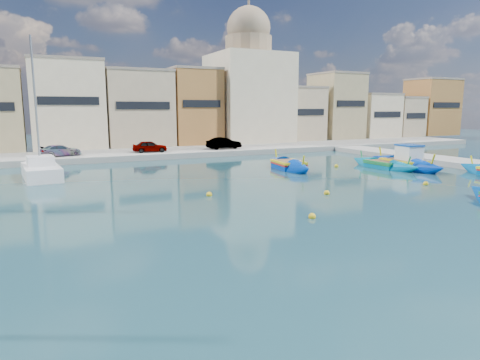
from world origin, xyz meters
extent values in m
plane|color=#133139|center=(0.00, 0.00, 0.00)|extent=(160.00, 160.00, 0.00)
cube|color=gray|center=(0.00, 32.00, 0.30)|extent=(80.00, 8.00, 0.60)
cube|color=beige|center=(-13.86, 39.12, 5.55)|extent=(7.88, 6.24, 9.89)
cube|color=gray|center=(-13.86, 39.12, 10.64)|extent=(8.04, 6.37, 0.30)
cube|color=black|center=(-13.86, 35.95, 6.04)|extent=(6.30, 0.10, 0.90)
cube|color=tan|center=(-5.74, 39.72, 5.09)|extent=(7.88, 7.44, 8.99)
cube|color=gray|center=(-5.74, 39.72, 9.74)|extent=(8.04, 7.59, 0.30)
cube|color=black|center=(-5.74, 35.95, 5.54)|extent=(6.30, 0.10, 0.90)
cube|color=#B47538|center=(1.54, 39.07, 5.31)|extent=(6.17, 6.13, 9.43)
cube|color=gray|center=(1.54, 39.07, 10.18)|extent=(6.29, 6.26, 0.30)
cube|color=black|center=(1.54, 35.95, 5.78)|extent=(4.93, 0.10, 0.90)
cube|color=tan|center=(9.05, 39.85, 3.63)|extent=(7.31, 7.69, 6.05)
cube|color=gray|center=(9.05, 39.85, 6.80)|extent=(7.46, 7.85, 0.30)
cube|color=black|center=(9.05, 35.95, 3.93)|extent=(5.85, 0.10, 0.90)
cube|color=tan|center=(17.02, 39.65, 4.31)|extent=(7.54, 7.30, 7.41)
cube|color=gray|center=(17.02, 39.65, 8.16)|extent=(7.69, 7.45, 0.30)
cube|color=black|center=(17.02, 35.95, 4.68)|extent=(6.03, 0.10, 0.90)
cube|color=tan|center=(24.93, 39.49, 5.42)|extent=(6.36, 6.97, 9.63)
cube|color=gray|center=(24.93, 39.49, 10.38)|extent=(6.48, 7.11, 0.30)
cube|color=black|center=(24.93, 35.95, 5.90)|extent=(5.09, 0.10, 0.90)
cube|color=beige|center=(32.15, 39.35, 3.93)|extent=(6.63, 6.70, 6.65)
cube|color=gray|center=(32.15, 39.35, 7.40)|extent=(6.76, 6.83, 0.30)
cube|color=black|center=(32.15, 35.95, 4.26)|extent=(5.30, 0.10, 0.90)
cube|color=tan|center=(38.26, 39.75, 3.70)|extent=(5.08, 7.51, 6.20)
cube|color=gray|center=(38.26, 39.75, 6.95)|extent=(5.18, 7.66, 0.30)
cube|color=black|center=(38.26, 35.95, 4.01)|extent=(4.06, 0.10, 0.90)
cube|color=#B47538|center=(45.15, 39.00, 5.27)|extent=(7.79, 6.00, 9.33)
cube|color=gray|center=(45.15, 39.00, 10.08)|extent=(7.95, 6.12, 0.30)
cube|color=black|center=(45.15, 35.95, 5.73)|extent=(6.23, 0.10, 0.90)
cube|color=beige|center=(10.00, 40.00, 6.60)|extent=(10.00, 10.00, 12.00)
cylinder|color=#9E8466|center=(10.00, 40.00, 13.80)|extent=(6.40, 6.40, 2.40)
sphere|color=#9E8466|center=(10.00, 40.00, 15.99)|extent=(6.00, 6.00, 6.00)
cylinder|color=#9E8466|center=(10.00, 40.00, 18.90)|extent=(0.30, 0.30, 1.60)
imported|color=#4C1919|center=(-6.47, 30.50, 1.22)|extent=(3.77, 1.89, 1.23)
imported|color=#4C1919|center=(2.12, 30.50, 1.26)|extent=(4.02, 1.51, 1.31)
imported|color=#4C1919|center=(-15.30, 30.50, 1.16)|extent=(4.11, 2.38, 1.12)
cone|color=#005DA3|center=(15.32, 8.60, 0.24)|extent=(2.24, 3.30, 2.43)
cylinder|color=yellow|center=(15.36, 8.88, 0.85)|extent=(0.18, 0.46, 1.03)
cube|color=#002F9D|center=(11.84, 12.82, 0.22)|extent=(2.58, 3.79, 1.12)
cone|color=#002F9D|center=(12.12, 15.77, 0.28)|extent=(2.56, 3.54, 2.81)
cone|color=#002F9D|center=(11.55, 9.87, 0.28)|extent=(2.56, 3.54, 2.81)
cube|color=yellow|center=(11.84, 12.82, 0.70)|extent=(2.69, 3.99, 0.20)
cube|color=red|center=(11.84, 12.82, 0.49)|extent=(2.70, 3.86, 0.11)
cube|color=olive|center=(11.84, 12.82, 0.79)|extent=(2.22, 3.43, 0.07)
cylinder|color=yellow|center=(12.15, 16.07, 1.01)|extent=(0.21, 0.54, 1.22)
cylinder|color=yellow|center=(11.52, 9.58, 1.01)|extent=(0.21, 0.54, 1.22)
cube|color=white|center=(11.79, 12.30, 1.40)|extent=(1.74, 1.97, 1.24)
cube|color=#0F47A5|center=(11.79, 12.30, 2.09)|extent=(1.84, 2.11, 0.13)
cube|color=#006F9B|center=(10.37, 13.78, 0.18)|extent=(1.94, 3.08, 0.91)
cone|color=#006F9B|center=(10.27, 16.28, 0.23)|extent=(1.93, 2.86, 2.30)
cone|color=#006F9B|center=(10.46, 11.29, 0.23)|extent=(1.93, 2.86, 2.30)
cube|color=#1B873D|center=(10.37, 13.78, 0.57)|extent=(2.02, 3.25, 0.16)
cube|color=#197F33|center=(10.37, 13.78, 0.40)|extent=(2.04, 3.14, 0.09)
cube|color=olive|center=(10.37, 13.78, 0.64)|extent=(1.66, 2.80, 0.05)
cylinder|color=#1B873D|center=(10.26, 16.52, 0.82)|extent=(0.14, 0.44, 1.00)
cylinder|color=#1B873D|center=(10.47, 11.04, 0.82)|extent=(0.14, 0.44, 1.00)
cube|color=#0034AB|center=(2.45, 16.91, 0.21)|extent=(2.44, 3.35, 1.03)
cone|color=#0034AB|center=(2.78, 19.46, 0.26)|extent=(2.42, 3.16, 2.54)
cone|color=#0034AB|center=(2.11, 14.36, 0.26)|extent=(2.42, 3.16, 2.54)
cube|color=yellow|center=(2.45, 16.91, 0.64)|extent=(2.55, 3.53, 0.19)
cube|color=red|center=(2.45, 16.91, 0.45)|extent=(2.55, 3.42, 0.10)
cube|color=olive|center=(2.45, 16.91, 0.72)|extent=(2.10, 3.03, 0.06)
cylinder|color=yellow|center=(2.82, 19.72, 0.93)|extent=(0.21, 0.50, 1.12)
cylinder|color=yellow|center=(2.08, 14.11, 0.93)|extent=(0.21, 0.50, 1.12)
cube|color=white|center=(-17.19, 20.58, 0.35)|extent=(2.88, 6.14, 1.30)
cone|color=white|center=(-17.50, 24.41, 0.35)|extent=(2.67, 3.59, 2.41)
cube|color=white|center=(-17.19, 20.58, 1.35)|extent=(1.97, 2.27, 0.70)
cylinder|color=#999EA3|center=(-17.22, 21.01, 5.52)|extent=(0.16, 0.16, 10.03)
sphere|color=yellow|center=(-5.49, 1.93, 0.08)|extent=(0.36, 0.36, 0.36)
sphere|color=yellow|center=(-1.33, 6.35, 0.08)|extent=(0.36, 0.36, 0.36)
sphere|color=yellow|center=(6.98, 16.06, 0.08)|extent=(0.36, 0.36, 0.36)
sphere|color=yellow|center=(-8.08, 9.02, 0.08)|extent=(0.36, 0.36, 0.36)
sphere|color=yellow|center=(6.90, 6.08, 0.08)|extent=(0.36, 0.36, 0.36)
camera|label=1|loc=(-17.29, -14.77, 5.30)|focal=32.00mm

